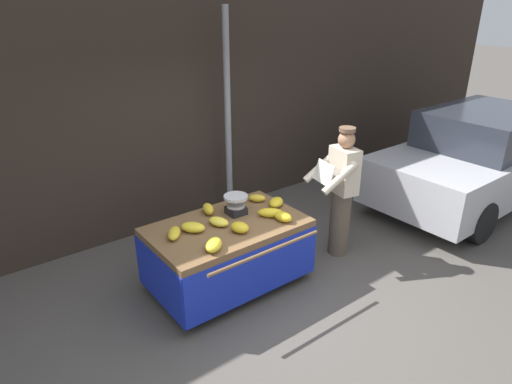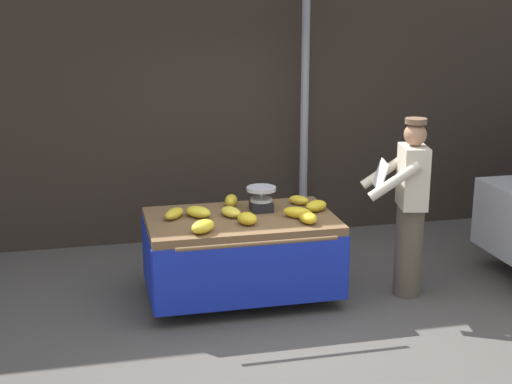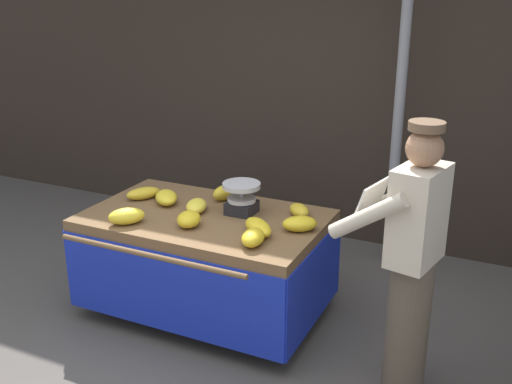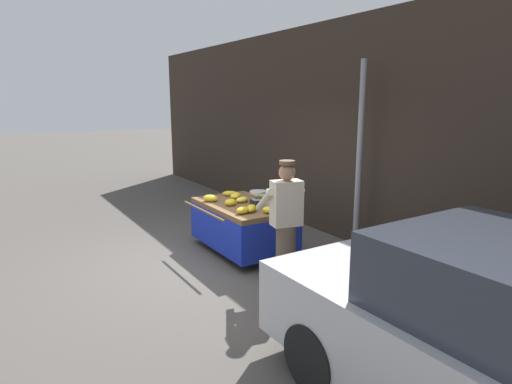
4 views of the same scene
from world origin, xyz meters
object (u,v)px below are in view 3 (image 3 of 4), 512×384
at_px(street_pole, 400,95).
at_px(banana_bunch_8, 166,197).
at_px(banana_bunch_1, 189,219).
at_px(banana_bunch_0, 196,206).
at_px(banana_bunch_2, 253,237).
at_px(banana_bunch_4, 143,193).
at_px(banana_bunch_3, 299,210).
at_px(banana_bunch_6, 225,192).
at_px(banana_bunch_9, 258,227).
at_px(banana_bunch_5, 300,224).
at_px(vendor_person, 411,261).
at_px(banana_bunch_7, 127,216).
at_px(banana_cart, 205,242).
at_px(weighing_scale, 242,198).

distance_m(street_pole, banana_bunch_8, 2.12).
bearing_deg(banana_bunch_1, banana_bunch_0, 110.39).
height_order(banana_bunch_2, banana_bunch_4, banana_bunch_2).
distance_m(banana_bunch_1, banana_bunch_3, 0.81).
xyz_separation_m(banana_bunch_0, banana_bunch_2, (0.64, -0.35, 0.01)).
bearing_deg(banana_bunch_6, banana_bunch_0, -101.52).
xyz_separation_m(banana_bunch_3, banana_bunch_9, (-0.13, -0.43, 0.01)).
bearing_deg(banana_bunch_2, banana_bunch_9, 104.38).
relative_size(banana_bunch_5, vendor_person, 0.14).
relative_size(banana_bunch_5, banana_bunch_6, 1.07).
relative_size(street_pole, banana_bunch_3, 14.49).
xyz_separation_m(banana_bunch_3, banana_bunch_7, (-1.05, -0.65, 0.01)).
xyz_separation_m(banana_cart, banana_bunch_5, (0.74, 0.03, 0.27)).
relative_size(banana_bunch_2, banana_bunch_7, 0.89).
xyz_separation_m(weighing_scale, banana_bunch_9, (0.28, -0.30, -0.07)).
xyz_separation_m(banana_bunch_4, banana_bunch_8, (0.22, -0.01, 0.00)).
relative_size(street_pole, banana_bunch_1, 14.62).
bearing_deg(banana_bunch_4, banana_bunch_1, -27.96).
distance_m(banana_cart, banana_bunch_4, 0.67).
height_order(banana_bunch_1, banana_bunch_5, banana_bunch_1).
distance_m(banana_bunch_3, banana_bunch_6, 0.66).
xyz_separation_m(street_pole, vendor_person, (0.51, -1.77, -0.65)).
relative_size(street_pole, banana_bunch_2, 13.34).
bearing_deg(banana_bunch_7, banana_bunch_3, 31.86).
distance_m(banana_bunch_5, banana_bunch_9, 0.29).
bearing_deg(banana_bunch_9, banana_bunch_5, 37.33).
bearing_deg(banana_cart, street_pole, 55.05).
bearing_deg(banana_cart, banana_bunch_0, 159.21).
bearing_deg(street_pole, banana_bunch_7, -127.95).
height_order(banana_bunch_1, banana_bunch_4, banana_bunch_1).
bearing_deg(banana_bunch_5, banana_bunch_2, -118.36).
relative_size(banana_bunch_5, banana_bunch_7, 0.95).
bearing_deg(banana_bunch_4, banana_bunch_3, 8.27).
bearing_deg(banana_bunch_4, banana_bunch_5, -2.85).
bearing_deg(banana_bunch_8, vendor_person, -10.36).
bearing_deg(banana_bunch_6, banana_cart, -86.26).
relative_size(banana_bunch_3, banana_bunch_6, 0.93).
relative_size(street_pole, banana_bunch_5, 12.62).
distance_m(banana_bunch_4, vendor_person, 2.19).
relative_size(banana_bunch_6, banana_bunch_9, 0.78).
bearing_deg(vendor_person, banana_bunch_2, -177.20).
xyz_separation_m(banana_bunch_6, banana_bunch_8, (-0.36, -0.27, -0.01)).
height_order(banana_bunch_3, banana_bunch_5, banana_bunch_5).
bearing_deg(banana_cart, banana_bunch_3, 23.49).
relative_size(banana_cart, banana_bunch_9, 6.08).
height_order(banana_bunch_0, banana_bunch_8, banana_bunch_8).
relative_size(banana_bunch_2, banana_bunch_5, 0.95).
relative_size(weighing_scale, banana_bunch_2, 1.22).
bearing_deg(banana_bunch_1, street_pole, 59.07).
height_order(street_pole, weighing_scale, street_pole).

